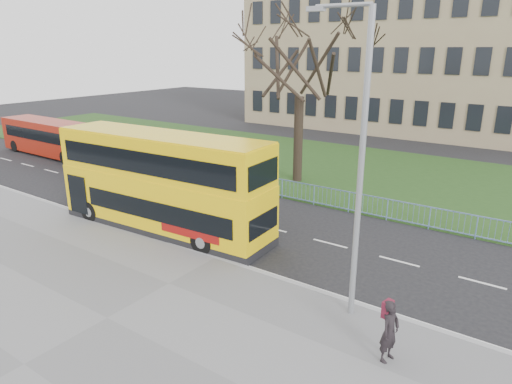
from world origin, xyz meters
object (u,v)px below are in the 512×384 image
yellow_bus (162,181)px  street_lamp (358,158)px  red_bus (51,137)px  pedestrian (390,331)px

yellow_bus → street_lamp: street_lamp is taller
red_bus → street_lamp: street_lamp is taller
yellow_bus → pedestrian: (11.65, -3.24, -1.38)m
yellow_bus → red_bus: 19.35m
yellow_bus → pedestrian: size_ratio=6.16×
yellow_bus → red_bus: yellow_bus is taller
pedestrian → street_lamp: 4.74m
yellow_bus → pedestrian: bearing=-18.6°
pedestrian → street_lamp: bearing=62.1°
red_bus → pedestrian: red_bus is taller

